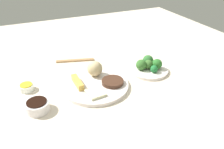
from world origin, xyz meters
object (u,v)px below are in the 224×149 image
(sauce_ramekin_hot_mustard, at_px, (27,88))
(chopsticks_pair, at_px, (76,60))
(main_plate, at_px, (95,86))
(soy_sauce_bowl, at_px, (37,106))
(broccoli_plate, at_px, (148,70))

(sauce_ramekin_hot_mustard, height_order, chopsticks_pair, sauce_ramekin_hot_mustard)
(sauce_ramekin_hot_mustard, relative_size, chopsticks_pair, 0.31)
(main_plate, bearing_deg, soy_sauce_bowl, -76.19)
(broccoli_plate, bearing_deg, soy_sauce_bowl, -80.40)
(main_plate, distance_m, broccoli_plate, 0.30)
(main_plate, height_order, sauce_ramekin_hot_mustard, sauce_ramekin_hot_mustard)
(sauce_ramekin_hot_mustard, bearing_deg, main_plate, 70.97)
(broccoli_plate, distance_m, soy_sauce_bowl, 0.56)
(main_plate, relative_size, sauce_ramekin_hot_mustard, 4.71)
(main_plate, relative_size, soy_sauce_bowl, 3.22)
(sauce_ramekin_hot_mustard, bearing_deg, soy_sauce_bowl, 8.69)
(soy_sauce_bowl, distance_m, sauce_ramekin_hot_mustard, 0.16)
(broccoli_plate, height_order, chopsticks_pair, broccoli_plate)
(broccoli_plate, relative_size, sauce_ramekin_hot_mustard, 3.12)
(sauce_ramekin_hot_mustard, bearing_deg, chopsticks_pair, 124.39)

